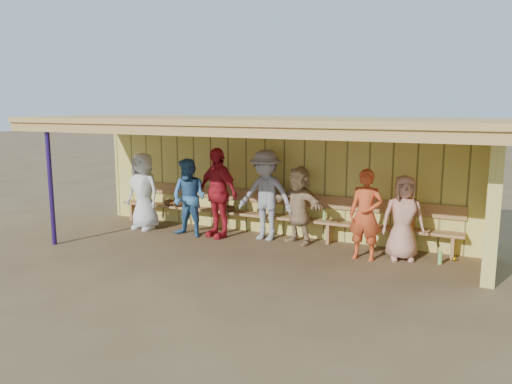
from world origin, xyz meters
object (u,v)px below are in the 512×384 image
(player_f, at_px, (299,205))
(player_g, at_px, (366,215))
(player_h, at_px, (403,218))
(player_b, at_px, (143,191))
(bench, at_px, (272,211))
(player_d, at_px, (217,193))
(player_e, at_px, (266,195))
(player_c, at_px, (189,198))

(player_f, bearing_deg, player_g, 5.15)
(player_g, bearing_deg, player_h, 25.96)
(player_b, xyz_separation_m, bench, (2.78, 0.71, -0.33))
(player_d, relative_size, player_h, 1.23)
(player_f, distance_m, bench, 0.84)
(player_e, bearing_deg, player_b, -170.81)
(player_f, bearing_deg, player_c, -144.09)
(player_b, bearing_deg, player_c, 2.34)
(player_d, height_order, player_h, player_d)
(player_e, distance_m, bench, 0.53)
(player_c, xyz_separation_m, player_g, (3.71, -0.02, -0.01))
(player_c, distance_m, player_e, 1.62)
(player_d, height_order, player_g, player_d)
(player_b, height_order, player_d, player_d)
(player_e, bearing_deg, player_g, -10.67)
(player_c, xyz_separation_m, player_h, (4.31, 0.26, -0.06))
(player_b, xyz_separation_m, player_f, (3.52, 0.38, -0.08))
(player_d, relative_size, player_e, 1.01)
(player_e, relative_size, player_g, 1.13)
(player_h, bearing_deg, player_b, 162.17)
(bench, bearing_deg, player_g, -20.80)
(player_d, relative_size, bench, 0.25)
(player_h, bearing_deg, player_f, 154.47)
(player_d, xyz_separation_m, player_f, (1.71, 0.25, -0.16))
(player_d, xyz_separation_m, player_h, (3.76, 0.03, -0.18))
(player_h, distance_m, bench, 2.85)
(player_e, bearing_deg, player_f, 3.20)
(player_g, xyz_separation_m, bench, (-2.18, 0.83, -0.29))
(player_c, xyz_separation_m, player_d, (0.55, 0.23, 0.12))
(player_b, height_order, player_f, player_b)
(player_b, distance_m, player_f, 3.54)
(player_d, bearing_deg, player_g, 13.82)
(player_b, relative_size, player_f, 1.10)
(player_g, bearing_deg, player_d, 176.70)
(player_d, xyz_separation_m, player_e, (1.00, 0.23, -0.01))
(player_b, distance_m, player_e, 2.83)
(player_c, height_order, player_e, player_e)
(player_b, distance_m, player_g, 4.97)
(player_g, bearing_deg, player_c, -179.16)
(player_c, distance_m, player_d, 0.61)
(player_b, distance_m, bench, 2.89)
(player_c, height_order, player_h, player_c)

